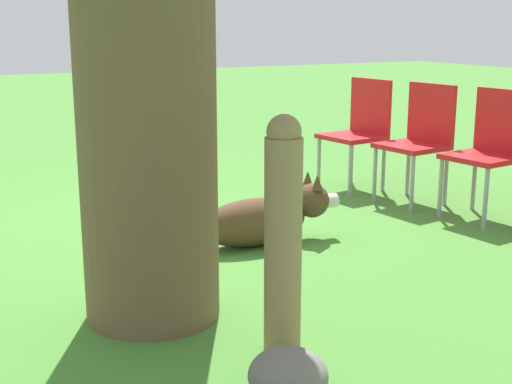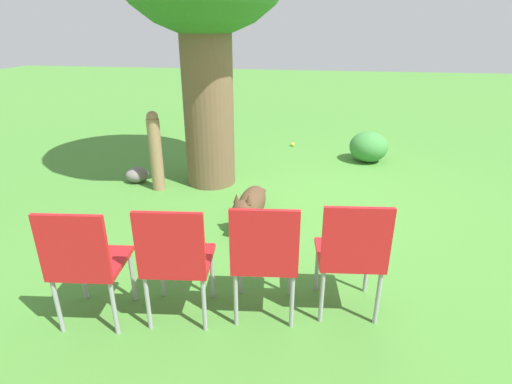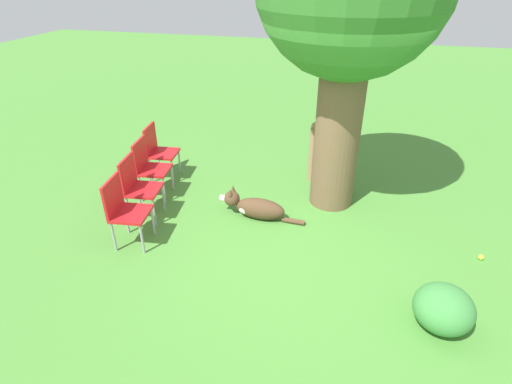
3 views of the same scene
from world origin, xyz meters
name	(u,v)px [view 1 (image 1 of 3)]	position (x,y,z in m)	size (l,w,h in m)	color
ground_plane	(148,247)	(0.00, 0.00, 0.00)	(30.00, 30.00, 0.00)	#478433
dog	(265,219)	(-0.67, 0.27, 0.16)	(1.22, 0.31, 0.42)	#513823
fence_post	(283,234)	(-0.04, 1.57, 0.50)	(0.16, 0.16, 0.99)	#937551
red_chair_0	(360,126)	(-2.07, -0.68, 0.51)	(0.47, 0.49, 0.89)	red
red_chair_1	(420,135)	(-2.20, -0.11, 0.51)	(0.47, 0.49, 0.89)	red
red_chair_2	(491,145)	(-2.33, 0.47, 0.51)	(0.47, 0.49, 0.89)	red
garden_rock	(288,376)	(0.16, 1.95, 0.10)	(0.29, 0.30, 0.20)	slate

